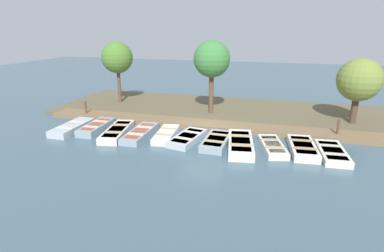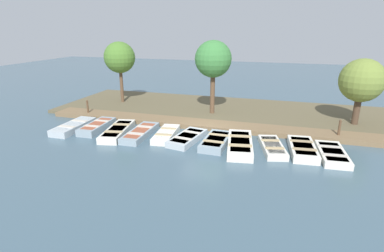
{
  "view_description": "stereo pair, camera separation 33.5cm",
  "coord_description": "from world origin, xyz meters",
  "px_view_note": "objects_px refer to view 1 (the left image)",
  "views": [
    {
      "loc": [
        16.24,
        3.81,
        5.93
      ],
      "look_at": [
        0.78,
        -0.48,
        0.65
      ],
      "focal_mm": 28.0,
      "sensor_mm": 36.0,
      "label": 1
    },
    {
      "loc": [
        16.15,
        4.13,
        5.93
      ],
      "look_at": [
        0.78,
        -0.48,
        0.65
      ],
      "focal_mm": 28.0,
      "sensor_mm": 36.0,
      "label": 2
    }
  ],
  "objects_px": {
    "rowboat_5": "(188,138)",
    "mooring_post_near": "(86,109)",
    "rowboat_10": "(332,153)",
    "park_tree_center": "(359,80)",
    "park_tree_far_left": "(117,58)",
    "park_tree_left": "(212,60)",
    "rowboat_3": "(140,133)",
    "mooring_post_far": "(338,129)",
    "rowboat_1": "(96,127)",
    "rowboat_0": "(72,127)",
    "rowboat_7": "(240,144)",
    "rowboat_6": "(216,141)",
    "rowboat_2": "(117,131)",
    "rowboat_9": "(303,148)",
    "rowboat_8": "(273,146)",
    "rowboat_4": "(166,134)"
  },
  "relations": [
    {
      "from": "rowboat_5",
      "to": "mooring_post_far",
      "type": "bearing_deg",
      "value": 117.84
    },
    {
      "from": "rowboat_10",
      "to": "park_tree_left",
      "type": "bearing_deg",
      "value": -130.57
    },
    {
      "from": "rowboat_10",
      "to": "mooring_post_near",
      "type": "xyz_separation_m",
      "value": [
        -2.64,
        -15.43,
        0.43
      ]
    },
    {
      "from": "rowboat_5",
      "to": "park_tree_left",
      "type": "bearing_deg",
      "value": -172.06
    },
    {
      "from": "rowboat_6",
      "to": "mooring_post_far",
      "type": "height_order",
      "value": "mooring_post_far"
    },
    {
      "from": "rowboat_1",
      "to": "mooring_post_far",
      "type": "bearing_deg",
      "value": 97.44
    },
    {
      "from": "mooring_post_far",
      "to": "park_tree_center",
      "type": "xyz_separation_m",
      "value": [
        -2.72,
        1.31,
        2.31
      ]
    },
    {
      "from": "rowboat_0",
      "to": "rowboat_7",
      "type": "xyz_separation_m",
      "value": [
        0.07,
        10.14,
        0.02
      ]
    },
    {
      "from": "rowboat_3",
      "to": "rowboat_1",
      "type": "bearing_deg",
      "value": -95.09
    },
    {
      "from": "rowboat_3",
      "to": "mooring_post_near",
      "type": "height_order",
      "value": "mooring_post_near"
    },
    {
      "from": "mooring_post_near",
      "to": "rowboat_1",
      "type": "bearing_deg",
      "value": 43.9
    },
    {
      "from": "mooring_post_far",
      "to": "park_tree_far_left",
      "type": "bearing_deg",
      "value": -103.89
    },
    {
      "from": "rowboat_3",
      "to": "park_tree_far_left",
      "type": "height_order",
      "value": "park_tree_far_left"
    },
    {
      "from": "rowboat_9",
      "to": "mooring_post_far",
      "type": "height_order",
      "value": "mooring_post_far"
    },
    {
      "from": "rowboat_6",
      "to": "rowboat_7",
      "type": "bearing_deg",
      "value": 85.96
    },
    {
      "from": "rowboat_2",
      "to": "rowboat_5",
      "type": "relative_size",
      "value": 1.22
    },
    {
      "from": "rowboat_3",
      "to": "rowboat_9",
      "type": "bearing_deg",
      "value": 89.17
    },
    {
      "from": "rowboat_10",
      "to": "park_tree_center",
      "type": "bearing_deg",
      "value": 156.0
    },
    {
      "from": "rowboat_1",
      "to": "rowboat_8",
      "type": "relative_size",
      "value": 0.98
    },
    {
      "from": "rowboat_2",
      "to": "rowboat_9",
      "type": "distance_m",
      "value": 10.22
    },
    {
      "from": "rowboat_10",
      "to": "park_tree_center",
      "type": "xyz_separation_m",
      "value": [
        -5.37,
        1.95,
        2.74
      ]
    },
    {
      "from": "rowboat_5",
      "to": "park_tree_left",
      "type": "xyz_separation_m",
      "value": [
        -5.25,
        0.17,
        3.72
      ]
    },
    {
      "from": "rowboat_9",
      "to": "rowboat_5",
      "type": "bearing_deg",
      "value": -93.95
    },
    {
      "from": "mooring_post_near",
      "to": "park_tree_left",
      "type": "distance_m",
      "value": 9.3
    },
    {
      "from": "rowboat_5",
      "to": "mooring_post_near",
      "type": "bearing_deg",
      "value": -97.91
    },
    {
      "from": "rowboat_7",
      "to": "park_tree_left",
      "type": "height_order",
      "value": "park_tree_left"
    },
    {
      "from": "rowboat_5",
      "to": "mooring_post_far",
      "type": "distance_m",
      "value": 8.38
    },
    {
      "from": "rowboat_4",
      "to": "rowboat_7",
      "type": "relative_size",
      "value": 0.8
    },
    {
      "from": "rowboat_6",
      "to": "rowboat_10",
      "type": "bearing_deg",
      "value": 92.46
    },
    {
      "from": "rowboat_4",
      "to": "park_tree_center",
      "type": "xyz_separation_m",
      "value": [
        -5.08,
        10.62,
        2.73
      ]
    },
    {
      "from": "park_tree_far_left",
      "to": "rowboat_6",
      "type": "bearing_deg",
      "value": 54.55
    },
    {
      "from": "rowboat_6",
      "to": "mooring_post_far",
      "type": "relative_size",
      "value": 2.43
    },
    {
      "from": "rowboat_7",
      "to": "park_tree_left",
      "type": "xyz_separation_m",
      "value": [
        -5.48,
        -2.74,
        3.67
      ]
    },
    {
      "from": "rowboat_4",
      "to": "park_tree_left",
      "type": "bearing_deg",
      "value": 157.24
    },
    {
      "from": "rowboat_9",
      "to": "mooring_post_far",
      "type": "relative_size",
      "value": 2.57
    },
    {
      "from": "rowboat_8",
      "to": "park_tree_far_left",
      "type": "height_order",
      "value": "park_tree_far_left"
    },
    {
      "from": "rowboat_1",
      "to": "rowboat_10",
      "type": "relative_size",
      "value": 0.99
    },
    {
      "from": "rowboat_10",
      "to": "park_tree_far_left",
      "type": "xyz_separation_m",
      "value": [
        -6.48,
        -14.86,
        3.54
      ]
    },
    {
      "from": "park_tree_far_left",
      "to": "park_tree_left",
      "type": "xyz_separation_m",
      "value": [
        1.18,
        7.71,
        0.19
      ]
    },
    {
      "from": "rowboat_1",
      "to": "rowboat_10",
      "type": "bearing_deg",
      "value": 86.5
    },
    {
      "from": "park_tree_left",
      "to": "rowboat_9",
      "type": "bearing_deg",
      "value": 48.52
    },
    {
      "from": "rowboat_0",
      "to": "rowboat_8",
      "type": "relative_size",
      "value": 1.05
    },
    {
      "from": "rowboat_3",
      "to": "rowboat_6",
      "type": "bearing_deg",
      "value": 86.98
    },
    {
      "from": "rowboat_0",
      "to": "rowboat_3",
      "type": "xyz_separation_m",
      "value": [
        -0.2,
        4.37,
        -0.03
      ]
    },
    {
      "from": "rowboat_0",
      "to": "mooring_post_far",
      "type": "bearing_deg",
      "value": 99.76
    },
    {
      "from": "rowboat_10",
      "to": "rowboat_6",
      "type": "bearing_deg",
      "value": -93.59
    },
    {
      "from": "rowboat_5",
      "to": "park_tree_center",
      "type": "xyz_separation_m",
      "value": [
        -5.31,
        9.27,
        2.73
      ]
    },
    {
      "from": "rowboat_0",
      "to": "rowboat_3",
      "type": "height_order",
      "value": "rowboat_0"
    },
    {
      "from": "rowboat_9",
      "to": "rowboat_10",
      "type": "xyz_separation_m",
      "value": [
        0.17,
        1.35,
        -0.04
      ]
    },
    {
      "from": "rowboat_10",
      "to": "park_tree_far_left",
      "type": "distance_m",
      "value": 16.59
    }
  ]
}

